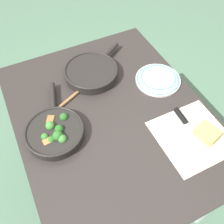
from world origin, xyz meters
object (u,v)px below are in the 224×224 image
at_px(skillet_broccoli, 55,131).
at_px(cheese_block, 207,133).
at_px(dinner_plate_stack, 158,79).
at_px(skillet_eggs, 91,72).
at_px(wooden_spoon, 77,93).
at_px(grater_knife, 185,122).

height_order(skillet_broccoli, cheese_block, skillet_broccoli).
xyz_separation_m(cheese_block, dinner_plate_stack, (-0.37, -0.01, -0.01)).
bearing_deg(dinner_plate_stack, skillet_eggs, -122.29).
xyz_separation_m(wooden_spoon, cheese_block, (0.46, 0.41, 0.01)).
relative_size(wooden_spoon, cheese_block, 2.95).
height_order(cheese_block, dinner_plate_stack, cheese_block).
height_order(skillet_eggs, wooden_spoon, skillet_eggs).
bearing_deg(skillet_broccoli, dinner_plate_stack, -66.23).
relative_size(skillet_broccoli, grater_knife, 1.79).
distance_m(wooden_spoon, dinner_plate_stack, 0.41).
xyz_separation_m(skillet_broccoli, grater_knife, (0.19, 0.53, -0.02)).
bearing_deg(dinner_plate_stack, grater_knife, -7.11).
xyz_separation_m(wooden_spoon, grater_knife, (0.37, 0.36, 0.00)).
height_order(skillet_broccoli, dinner_plate_stack, skillet_broccoli).
distance_m(skillet_broccoli, cheese_block, 0.64).
bearing_deg(cheese_block, grater_knife, -155.64).
distance_m(skillet_eggs, cheese_block, 0.62).
bearing_deg(grater_knife, skillet_broccoli, -107.20).
relative_size(skillet_eggs, dinner_plate_stack, 1.58).
bearing_deg(grater_knife, dinner_plate_stack, 175.80).
height_order(skillet_broccoli, skillet_eggs, skillet_broccoli).
relative_size(cheese_block, dinner_plate_stack, 0.48).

